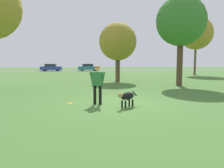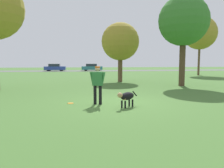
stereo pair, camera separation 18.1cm
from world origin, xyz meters
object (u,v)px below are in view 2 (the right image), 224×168
Objects in this scene: parked_car_teal at (92,67)px; person at (98,82)px; parked_car_blue at (55,67)px; dog at (127,97)px; tree_near_right at (184,21)px; frisbee at (71,103)px; tree_far_right at (200,33)px; tree_mid_center at (120,42)px.

person is at bearing -91.00° from parked_car_teal.
parked_car_teal is (7.08, -0.46, 0.01)m from parked_car_blue.
dog is 10.01m from tree_near_right.
parked_car_teal is at bearing -1.42° from parked_car_blue.
parked_car_blue is at bearing 97.25° from frisbee.
tree_far_right reaches higher than tree_mid_center.
parked_car_blue is (-5.46, 34.21, -0.28)m from person.
tree_far_right reaches higher than parked_car_teal.
dog is (1.08, -0.79, -0.52)m from person.
parked_car_blue is (-8.33, 24.00, -2.89)m from tree_mid_center.
dog reaches higher than frisbee.
parked_car_blue is at bearing 141.00° from tree_far_right.
person reaches higher than dog.
tree_near_right is at bearing 60.85° from person.
frisbee is at bearing -65.43° from dog.
tree_far_right is 21.29m from parked_car_teal.
tree_near_right reaches higher than tree_mid_center.
tree_mid_center is at bearing -137.57° from dog.
parked_car_blue reaches higher than dog.
tree_mid_center is (-11.97, -7.56, -1.95)m from tree_far_right.
parked_car_teal is (-5.19, 27.56, -4.06)m from tree_near_right.
person is 1.44m from dog.
person is 1.53m from frisbee.
dog is at bearing -89.15° from parked_car_teal.
tree_near_right is at bearing -124.73° from tree_far_right.
tree_near_right is at bearing -167.70° from dog.
parked_car_blue is at bearing 109.14° from tree_mid_center.
person is 0.31× the size of tree_mid_center.
tree_mid_center is at bearing 92.86° from person.
tree_mid_center is at bearing 67.77° from frisbee.
tree_far_right reaches higher than person.
dog is at bearing -129.38° from tree_near_right.
tree_mid_center reaches higher than frisbee.
frisbee is 33.52m from parked_car_teal.
parked_car_teal reaches higher than parked_car_blue.
tree_far_right reaches higher than tree_near_right.
tree_far_right reaches higher than parked_car_blue.
tree_mid_center reaches higher than dog.
person reaches higher than parked_car_blue.
tree_far_right is (14.84, 17.77, 4.56)m from person.
tree_far_right is at bearing 55.27° from tree_near_right.
person is at bearing -129.86° from tree_far_right.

